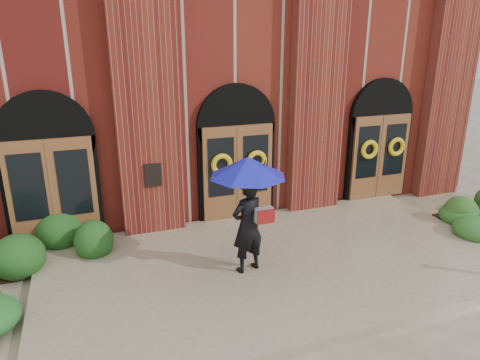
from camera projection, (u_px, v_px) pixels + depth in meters
name	position (u px, v px, depth m)	size (l,w,h in m)	color
ground	(281.00, 269.00, 9.26)	(90.00, 90.00, 0.00)	tan
landing	(278.00, 262.00, 9.37)	(10.00, 5.30, 0.15)	tan
church_building	(182.00, 74.00, 16.00)	(16.20, 12.53, 7.00)	maroon
man_with_umbrella	(248.00, 193.00, 8.40)	(1.87, 1.87, 2.43)	black
hedge_wall_left	(23.00, 245.00, 9.36)	(3.39, 1.36, 0.87)	#1C4717
hedge_front_right	(466.00, 225.00, 10.77)	(1.59, 1.37, 0.56)	#285D21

